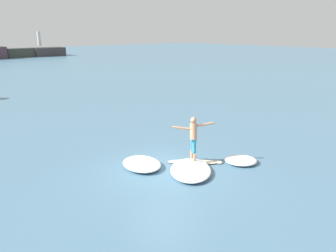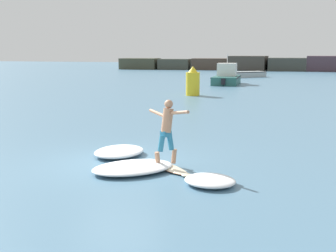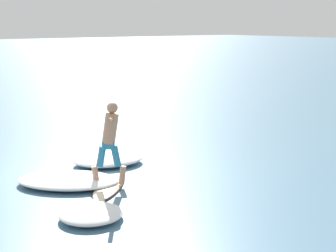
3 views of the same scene
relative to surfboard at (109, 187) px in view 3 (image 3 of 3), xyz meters
name	(u,v)px [view 3 (image 3 of 3)]	position (x,y,z in m)	size (l,w,h in m)	color
ground_plane	(83,173)	(-1.46, 0.16, -0.04)	(200.00, 200.00, 0.00)	slate
surfboard	(109,187)	(0.00, 0.00, 0.00)	(1.90, 1.85, 0.22)	beige
surfer	(110,136)	(0.00, 0.06, 1.11)	(1.41, 1.07, 1.82)	tan
wave_foam_at_tail	(108,159)	(-1.82, 1.11, 0.09)	(1.72, 2.03, 0.27)	white
wave_foam_at_nose	(68,180)	(-0.79, -0.58, 0.07)	(2.70, 2.69, 0.23)	white
wave_foam_beside	(91,214)	(1.44, -1.26, 0.06)	(1.75, 1.73, 0.22)	white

